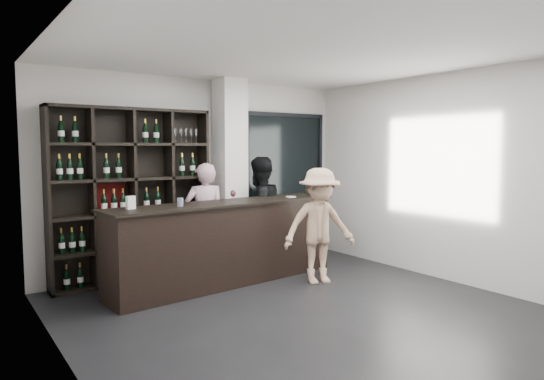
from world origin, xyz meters
TOP-DOWN VIEW (x-y plane):
  - floor at (0.00, 0.00)m, footprint 5.00×5.50m
  - wine_shelf at (-1.15, 2.57)m, footprint 2.20×0.35m
  - structural_column at (0.35, 2.47)m, footprint 0.40×0.40m
  - glass_panel at (1.55, 2.69)m, footprint 1.60×0.08m
  - tasting_counter at (-0.12, 1.75)m, footprint 3.42×0.71m
  - taster_pink at (-0.15, 2.36)m, footprint 0.68×0.54m
  - taster_black at (0.77, 2.30)m, footprint 0.93×0.77m
  - customer at (0.93, 1.05)m, footprint 1.15×0.87m
  - wine_glass at (-0.08, 1.65)m, footprint 0.10×0.10m
  - spit_cup at (-0.85, 1.66)m, footprint 0.08×0.08m
  - napkin_stack at (0.95, 1.73)m, footprint 0.12×0.12m
  - card_stand at (-1.46, 1.72)m, footprint 0.11×0.07m

SIDE VIEW (x-z plane):
  - floor at x=0.00m, z-range -0.01..0.00m
  - tasting_counter at x=-0.12m, z-range 0.00..1.13m
  - customer at x=0.93m, z-range 0.00..1.59m
  - taster_pink at x=-0.15m, z-range 0.00..1.64m
  - taster_black at x=0.77m, z-range 0.00..1.72m
  - napkin_stack at x=0.95m, z-range 1.13..1.14m
  - spit_cup at x=-0.85m, z-range 1.13..1.23m
  - wine_shelf at x=-1.15m, z-range 0.00..2.40m
  - card_stand at x=-1.46m, z-range 1.13..1.28m
  - wine_glass at x=-0.08m, z-range 1.13..1.31m
  - glass_panel at x=1.55m, z-range 0.35..2.45m
  - structural_column at x=0.35m, z-range 0.00..2.90m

